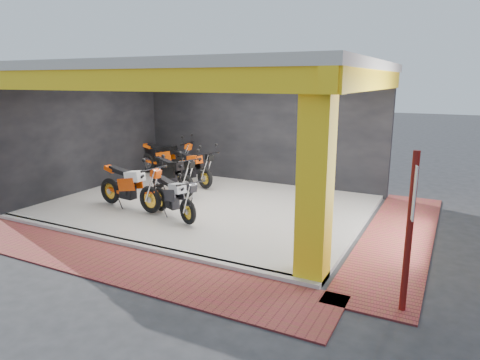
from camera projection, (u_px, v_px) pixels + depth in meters
name	position (u px, v px, depth m)	size (l,w,h in m)	color
ground	(161.00, 231.00, 9.59)	(80.00, 80.00, 0.00)	#2D2D30
showroom_floor	(207.00, 206.00, 11.31)	(8.00, 6.00, 0.10)	silver
showroom_ceiling	(205.00, 68.00, 10.50)	(8.40, 6.40, 0.20)	beige
back_wall	(257.00, 130.00, 13.61)	(8.20, 0.20, 3.50)	black
left_wall	(89.00, 133.00, 12.74)	(0.20, 6.20, 3.50)	black
corner_column	(316.00, 179.00, 6.87)	(0.50, 0.50, 3.50)	yellow
header_beam_front	(120.00, 80.00, 7.97)	(8.40, 0.30, 0.40)	yellow
header_beam_right	(371.00, 80.00, 8.79)	(0.30, 6.40, 0.40)	yellow
floor_kerb	(130.00, 244.00, 8.69)	(8.00, 0.20, 0.10)	silver
paver_front	(102.00, 259.00, 8.02)	(9.00, 1.40, 0.03)	#993234
paver_right	(398.00, 237.00, 9.18)	(1.40, 7.00, 0.03)	#993234
signpost	(410.00, 227.00, 5.97)	(0.10, 0.33, 2.38)	maroon
moto_hero	(150.00, 186.00, 10.33)	(2.27, 0.84, 1.39)	#D94109
moto_row_a	(188.00, 199.00, 9.54)	(1.99, 0.74, 1.21)	black
moto_row_b	(186.00, 175.00, 11.78)	(2.14, 0.79, 1.30)	black
moto_row_c	(205.00, 168.00, 12.71)	(2.17, 0.80, 1.32)	black
moto_row_d	(183.00, 156.00, 14.41)	(2.25, 0.83, 1.38)	#FF540A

